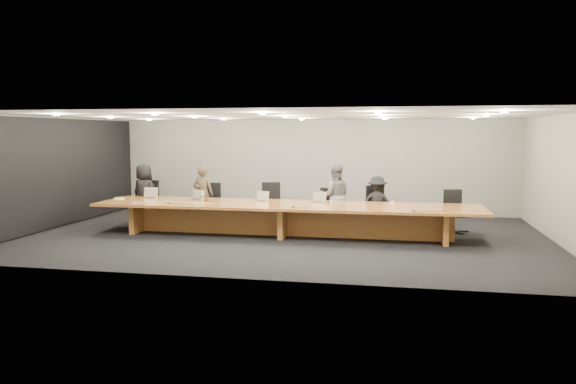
# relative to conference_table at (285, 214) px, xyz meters

# --- Properties ---
(ground) EXTENTS (12.00, 12.00, 0.00)m
(ground) POSITION_rel_conference_table_xyz_m (0.00, 0.00, -0.52)
(ground) COLOR black
(ground) RESTS_ON ground
(back_wall) EXTENTS (12.00, 0.02, 2.80)m
(back_wall) POSITION_rel_conference_table_xyz_m (0.00, 4.00, 0.88)
(back_wall) COLOR #B2ADA2
(back_wall) RESTS_ON ground
(left_wall_panel) EXTENTS (0.08, 7.84, 2.74)m
(left_wall_panel) POSITION_rel_conference_table_xyz_m (-5.94, 0.00, 0.85)
(left_wall_panel) COLOR black
(left_wall_panel) RESTS_ON ground
(conference_table) EXTENTS (9.00, 1.80, 0.75)m
(conference_table) POSITION_rel_conference_table_xyz_m (0.00, 0.00, 0.00)
(conference_table) COLOR brown
(conference_table) RESTS_ON ground
(chair_far_left) EXTENTS (0.63, 0.63, 1.14)m
(chair_far_left) POSITION_rel_conference_table_xyz_m (-4.11, 1.31, 0.05)
(chair_far_left) COLOR black
(chair_far_left) RESTS_ON ground
(chair_left) EXTENTS (0.59, 0.59, 1.10)m
(chair_left) POSITION_rel_conference_table_xyz_m (-2.33, 1.31, 0.03)
(chair_left) COLOR black
(chair_left) RESTS_ON ground
(chair_mid_left) EXTENTS (0.68, 0.68, 1.15)m
(chair_mid_left) POSITION_rel_conference_table_xyz_m (-0.65, 1.25, 0.05)
(chair_mid_left) COLOR black
(chair_mid_left) RESTS_ON ground
(chair_mid_right) EXTENTS (0.66, 0.66, 1.03)m
(chair_mid_right) POSITION_rel_conference_table_xyz_m (0.76, 1.23, -0.01)
(chair_mid_right) COLOR black
(chair_mid_right) RESTS_ON ground
(chair_right) EXTENTS (0.70, 0.70, 1.11)m
(chair_right) POSITION_rel_conference_table_xyz_m (2.06, 1.30, 0.04)
(chair_right) COLOR black
(chair_right) RESTS_ON ground
(chair_far_right) EXTENTS (0.63, 0.63, 1.06)m
(chair_far_right) POSITION_rel_conference_table_xyz_m (3.93, 1.17, 0.01)
(chair_far_right) COLOR black
(chair_far_right) RESTS_ON ground
(person_a) EXTENTS (0.89, 0.73, 1.58)m
(person_a) POSITION_rel_conference_table_xyz_m (-4.13, 1.17, 0.27)
(person_a) COLOR black
(person_a) RESTS_ON ground
(person_b) EXTENTS (0.59, 0.41, 1.56)m
(person_b) POSITION_rel_conference_table_xyz_m (-2.47, 1.22, 0.26)
(person_b) COLOR #3D3221
(person_b) RESTS_ON ground
(person_c) EXTENTS (0.89, 0.75, 1.63)m
(person_c) POSITION_rel_conference_table_xyz_m (1.01, 1.27, 0.30)
(person_c) COLOR #5D5C5F
(person_c) RESTS_ON ground
(person_d) EXTENTS (0.88, 0.52, 1.35)m
(person_d) POSITION_rel_conference_table_xyz_m (2.07, 1.16, 0.15)
(person_d) COLOR black
(person_d) RESTS_ON ground
(laptop_a) EXTENTS (0.38, 0.30, 0.28)m
(laptop_a) POSITION_rel_conference_table_xyz_m (-3.61, 0.42, 0.37)
(laptop_a) COLOR tan
(laptop_a) RESTS_ON conference_table
(laptop_b) EXTENTS (0.37, 0.30, 0.26)m
(laptop_b) POSITION_rel_conference_table_xyz_m (-2.31, 0.27, 0.36)
(laptop_b) COLOR tan
(laptop_b) RESTS_ON conference_table
(laptop_c) EXTENTS (0.36, 0.29, 0.25)m
(laptop_c) POSITION_rel_conference_table_xyz_m (-0.69, 0.40, 0.35)
(laptop_c) COLOR #C5B396
(laptop_c) RESTS_ON conference_table
(laptop_d) EXTENTS (0.37, 0.30, 0.26)m
(laptop_d) POSITION_rel_conference_table_xyz_m (0.71, 0.41, 0.36)
(laptop_d) COLOR tan
(laptop_d) RESTS_ON conference_table
(water_bottle) EXTENTS (0.09, 0.09, 0.23)m
(water_bottle) POSITION_rel_conference_table_xyz_m (-2.09, 0.12, 0.34)
(water_bottle) COLOR silver
(water_bottle) RESTS_ON conference_table
(amber_mug) EXTENTS (0.10, 0.10, 0.10)m
(amber_mug) POSITION_rel_conference_table_xyz_m (-1.97, 0.08, 0.28)
(amber_mug) COLOR brown
(amber_mug) RESTS_ON conference_table
(paper_cup_near) EXTENTS (0.07, 0.07, 0.08)m
(paper_cup_near) POSITION_rel_conference_table_xyz_m (1.05, 0.16, 0.27)
(paper_cup_near) COLOR silver
(paper_cup_near) RESTS_ON conference_table
(paper_cup_far) EXTENTS (0.11, 0.11, 0.10)m
(paper_cup_far) POSITION_rel_conference_table_xyz_m (2.47, 0.15, 0.28)
(paper_cup_far) COLOR white
(paper_cup_far) RESTS_ON conference_table
(notepad) EXTENTS (0.24, 0.19, 0.01)m
(notepad) POSITION_rel_conference_table_xyz_m (-4.30, 0.15, 0.24)
(notepad) COLOR white
(notepad) RESTS_ON conference_table
(lime_gadget) EXTENTS (0.17, 0.10, 0.03)m
(lime_gadget) POSITION_rel_conference_table_xyz_m (-4.32, 0.16, 0.26)
(lime_gadget) COLOR #5BAC2D
(lime_gadget) RESTS_ON notepad
(av_box) EXTENTS (0.23, 0.20, 0.03)m
(av_box) POSITION_rel_conference_table_xyz_m (-3.52, -0.51, 0.24)
(av_box) COLOR #BABABF
(av_box) RESTS_ON conference_table
(mic_left) EXTENTS (0.14, 0.14, 0.03)m
(mic_left) POSITION_rel_conference_table_xyz_m (-2.72, -0.45, 0.24)
(mic_left) COLOR black
(mic_left) RESTS_ON conference_table
(mic_center) EXTENTS (0.13, 0.13, 0.03)m
(mic_center) POSITION_rel_conference_table_xyz_m (0.29, -0.56, 0.24)
(mic_center) COLOR black
(mic_center) RESTS_ON conference_table
(mic_right) EXTENTS (0.14, 0.14, 0.03)m
(mic_right) POSITION_rel_conference_table_xyz_m (2.90, -0.62, 0.24)
(mic_right) COLOR black
(mic_right) RESTS_ON conference_table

